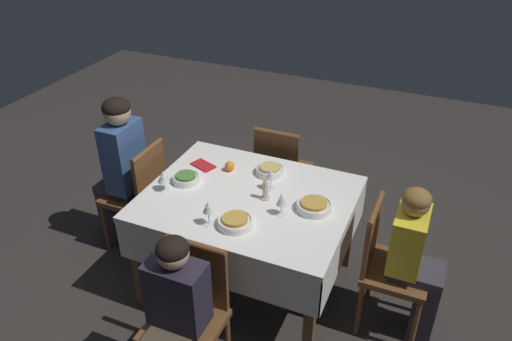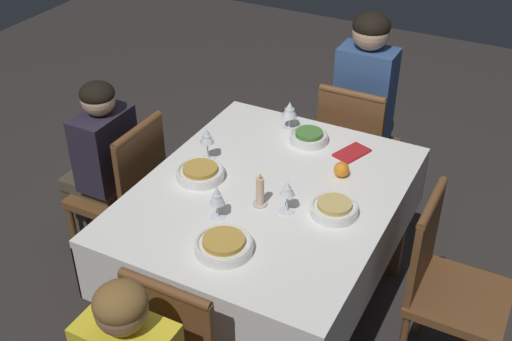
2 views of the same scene
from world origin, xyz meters
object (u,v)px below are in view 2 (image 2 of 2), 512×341
(person_adult_denim, at_px, (366,104))
(wine_glass_south, at_px, (287,190))
(chair_south, at_px, (446,283))
(wine_glass_west, at_px, (217,196))
(bowl_north, at_px, (200,172))
(chair_east, at_px, (354,146))
(candle_centerpiece, at_px, (260,193))
(dining_table, at_px, (268,208))
(wine_glass_east, at_px, (290,110))
(person_child_dark, at_px, (98,168))
(chair_north, at_px, (126,190))
(bowl_east, at_px, (309,137))
(wine_glass_north, at_px, (207,137))
(bowl_west, at_px, (224,245))
(bowl_south, at_px, (334,208))
(orange_fruit, at_px, (342,170))
(napkin_red_folded, at_px, (352,153))

(person_adult_denim, relative_size, wine_glass_south, 8.28)
(chair_south, height_order, wine_glass_west, wine_glass_west)
(wine_glass_west, distance_m, bowl_north, 0.31)
(chair_east, bearing_deg, candle_centerpiece, 86.74)
(dining_table, distance_m, wine_glass_east, 0.58)
(dining_table, xyz_separation_m, wine_glass_south, (-0.10, -0.13, 0.20))
(dining_table, xyz_separation_m, chair_east, (0.91, -0.08, -0.16))
(bowl_north, bearing_deg, wine_glass_east, -15.25)
(person_child_dark, distance_m, wine_glass_east, 0.99)
(wine_glass_east, distance_m, wine_glass_south, 0.69)
(chair_north, distance_m, bowl_east, 0.94)
(wine_glass_north, bearing_deg, bowl_west, -143.64)
(chair_south, relative_size, bowl_west, 3.99)
(person_adult_denim, xyz_separation_m, bowl_south, (-1.08, -0.23, 0.08))
(chair_south, relative_size, person_adult_denim, 0.72)
(wine_glass_west, bearing_deg, bowl_east, -7.11)
(dining_table, distance_m, bowl_east, 0.46)
(chair_north, height_order, orange_fruit, chair_north)
(wine_glass_west, height_order, candle_centerpiece, candle_centerpiece)
(bowl_west, height_order, orange_fruit, orange_fruit)
(napkin_red_folded, bearing_deg, candle_centerpiece, 160.21)
(chair_east, relative_size, person_child_dark, 0.84)
(bowl_south, height_order, napkin_red_folded, bowl_south)
(orange_fruit, bearing_deg, wine_glass_south, 163.40)
(dining_table, relative_size, wine_glass_west, 8.68)
(person_child_dark, bearing_deg, person_adult_denim, 136.17)
(wine_glass_east, height_order, bowl_west, wine_glass_east)
(bowl_north, distance_m, bowl_south, 0.62)
(chair_north, relative_size, chair_south, 1.00)
(bowl_east, bearing_deg, chair_south, -115.71)
(chair_east, xyz_separation_m, wine_glass_north, (-0.82, 0.43, 0.37))
(chair_south, bearing_deg, dining_table, 94.90)
(bowl_south, bearing_deg, bowl_east, 33.84)
(wine_glass_east, bearing_deg, dining_table, -164.38)
(bowl_west, height_order, wine_glass_north, wine_glass_north)
(person_adult_denim, height_order, bowl_east, person_adult_denim)
(chair_north, bearing_deg, dining_table, 90.27)
(dining_table, xyz_separation_m, bowl_east, (0.45, 0.01, 0.12))
(wine_glass_east, relative_size, wine_glass_north, 0.89)
(bowl_west, distance_m, orange_fruit, 0.70)
(wine_glass_east, height_order, wine_glass_south, wine_glass_south)
(chair_north, xyz_separation_m, person_child_dark, (0.00, 0.16, 0.08))
(person_adult_denim, relative_size, bowl_east, 6.71)
(person_child_dark, height_order, orange_fruit, person_child_dark)
(wine_glass_west, height_order, wine_glass_south, wine_glass_west)
(person_child_dark, height_order, bowl_west, person_child_dark)
(chair_north, xyz_separation_m, bowl_north, (-0.05, -0.48, 0.28))
(wine_glass_east, xyz_separation_m, candle_centerpiece, (-0.64, -0.16, -0.04))
(wine_glass_west, bearing_deg, bowl_north, 45.10)
(chair_east, xyz_separation_m, bowl_north, (-0.96, 0.38, 0.28))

